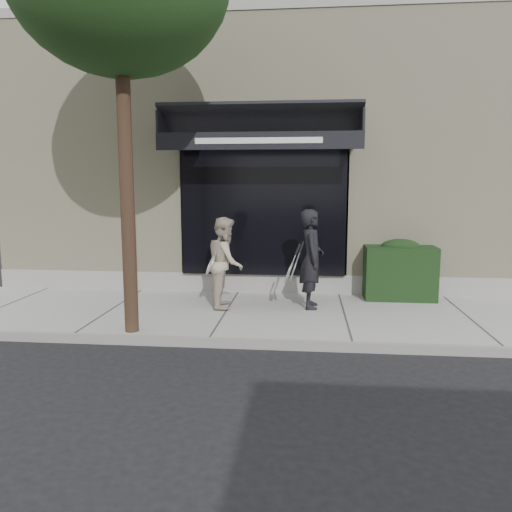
# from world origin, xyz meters

# --- Properties ---
(ground) EXTENTS (80.00, 80.00, 0.00)m
(ground) POSITION_xyz_m (0.00, 0.00, 0.00)
(ground) COLOR black
(ground) RESTS_ON ground
(sidewalk) EXTENTS (20.00, 3.00, 0.12)m
(sidewalk) POSITION_xyz_m (0.00, 0.00, 0.06)
(sidewalk) COLOR #9F9E99
(sidewalk) RESTS_ON ground
(curb) EXTENTS (20.00, 0.10, 0.14)m
(curb) POSITION_xyz_m (0.00, -1.55, 0.07)
(curb) COLOR gray
(curb) RESTS_ON ground
(building_facade) EXTENTS (14.30, 8.04, 5.64)m
(building_facade) POSITION_xyz_m (-0.01, 4.96, 2.74)
(building_facade) COLOR beige
(building_facade) RESTS_ON ground
(hedge) EXTENTS (1.30, 0.70, 1.14)m
(hedge) POSITION_xyz_m (1.10, 1.25, 0.66)
(hedge) COLOR black
(hedge) RESTS_ON sidewalk
(pedestrian_front) EXTENTS (0.69, 0.84, 1.73)m
(pedestrian_front) POSITION_xyz_m (-0.56, 0.39, 0.98)
(pedestrian_front) COLOR black
(pedestrian_front) RESTS_ON sidewalk
(pedestrian_back) EXTENTS (0.68, 0.84, 1.59)m
(pedestrian_back) POSITION_xyz_m (-2.05, 0.31, 0.91)
(pedestrian_back) COLOR #BDAD97
(pedestrian_back) RESTS_ON sidewalk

